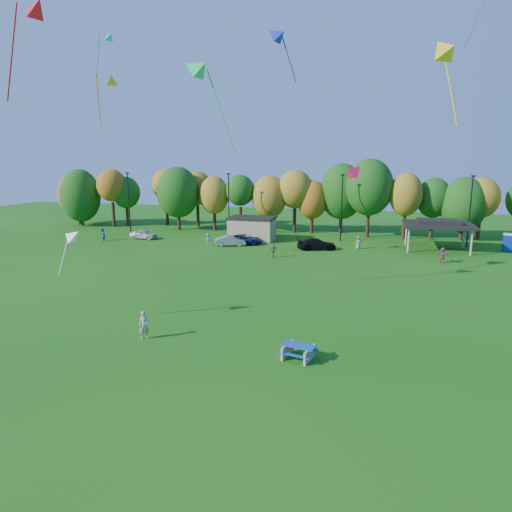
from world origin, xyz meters
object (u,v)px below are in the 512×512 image
(car_c, at_px, (245,239))
(car_d, at_px, (316,244))
(kite_flyer, at_px, (144,325))
(picnic_table, at_px, (298,351))
(car_b, at_px, (230,241))
(car_a, at_px, (143,234))

(car_c, distance_m, car_d, 9.76)
(kite_flyer, height_order, car_c, kite_flyer)
(picnic_table, relative_size, car_d, 0.46)
(picnic_table, relative_size, car_b, 0.56)
(picnic_table, height_order, car_b, car_b)
(kite_flyer, bearing_deg, car_a, 88.74)
(car_b, bearing_deg, car_a, 62.27)
(picnic_table, xyz_separation_m, car_a, (-27.72, 33.50, 0.18))
(picnic_table, relative_size, car_c, 0.49)
(picnic_table, xyz_separation_m, car_c, (-12.75, 33.34, 0.16))
(car_a, distance_m, car_c, 14.97)
(picnic_table, distance_m, car_b, 34.68)
(car_b, relative_size, car_d, 0.82)
(picnic_table, bearing_deg, car_b, 128.11)
(picnic_table, height_order, car_a, car_a)
(kite_flyer, height_order, car_d, kite_flyer)
(kite_flyer, distance_m, car_a, 37.63)
(picnic_table, distance_m, kite_flyer, 9.84)
(picnic_table, height_order, car_d, car_d)
(kite_flyer, distance_m, car_b, 31.54)
(picnic_table, bearing_deg, car_a, 143.50)
(car_d, bearing_deg, picnic_table, 168.19)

